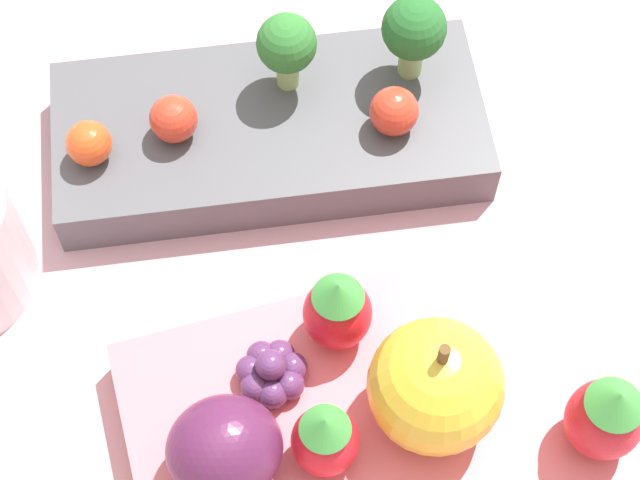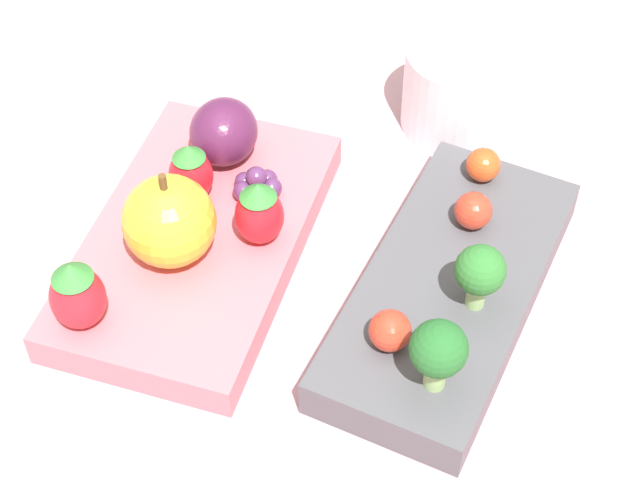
% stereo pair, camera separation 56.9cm
% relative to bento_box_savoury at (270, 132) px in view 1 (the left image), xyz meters
% --- Properties ---
extents(ground_plane, '(4.00, 4.00, 0.00)m').
position_rel_bento_box_savoury_xyz_m(ground_plane, '(0.01, -0.07, -0.01)').
color(ground_plane, '#C6939E').
extents(bento_box_savoury, '(0.22, 0.12, 0.03)m').
position_rel_bento_box_savoury_xyz_m(bento_box_savoury, '(0.00, 0.00, 0.00)').
color(bento_box_savoury, '#4C4C51').
rests_on(bento_box_savoury, ground_plane).
extents(bento_box_fruit, '(0.21, 0.13, 0.02)m').
position_rel_bento_box_savoury_xyz_m(bento_box_fruit, '(0.00, -0.16, -0.00)').
color(bento_box_fruit, '#DB6670').
rests_on(bento_box_fruit, ground_plane).
extents(broccoli_floret_0, '(0.03, 0.03, 0.04)m').
position_rel_bento_box_savoury_xyz_m(broccoli_floret_0, '(0.01, 0.02, 0.04)').
color(broccoli_floret_0, '#93B770').
rests_on(broccoli_floret_0, bento_box_savoury).
extents(broccoli_floret_1, '(0.03, 0.03, 0.05)m').
position_rel_bento_box_savoury_xyz_m(broccoli_floret_1, '(0.07, 0.01, 0.04)').
color(broccoli_floret_1, '#93B770').
rests_on(broccoli_floret_1, bento_box_savoury).
extents(cherry_tomato_0, '(0.02, 0.02, 0.02)m').
position_rel_bento_box_savoury_xyz_m(cherry_tomato_0, '(0.05, -0.02, 0.02)').
color(cherry_tomato_0, red).
rests_on(cherry_tomato_0, bento_box_savoury).
extents(cherry_tomato_1, '(0.02, 0.02, 0.02)m').
position_rel_bento_box_savoury_xyz_m(cherry_tomato_1, '(-0.04, 0.00, 0.02)').
color(cherry_tomato_1, red).
rests_on(cherry_tomato_1, bento_box_savoury).
extents(cherry_tomato_2, '(0.02, 0.02, 0.02)m').
position_rel_bento_box_savoury_xyz_m(cherry_tomato_2, '(-0.09, 0.00, 0.02)').
color(cherry_tomato_2, '#DB4C1E').
rests_on(cherry_tomato_2, bento_box_savoury).
extents(apple, '(0.05, 0.05, 0.06)m').
position_rel_bento_box_savoury_xyz_m(apple, '(0.02, -0.16, 0.04)').
color(apple, gold).
rests_on(apple, bento_box_fruit).
extents(strawberry_0, '(0.03, 0.03, 0.04)m').
position_rel_bento_box_savoury_xyz_m(strawberry_0, '(-0.02, -0.17, 0.03)').
color(strawberry_0, red).
rests_on(strawberry_0, bento_box_fruit).
extents(strawberry_1, '(0.03, 0.03, 0.05)m').
position_rel_bento_box_savoury_xyz_m(strawberry_1, '(0.08, -0.19, 0.03)').
color(strawberry_1, red).
rests_on(strawberry_1, bento_box_fruit).
extents(strawberry_2, '(0.03, 0.03, 0.04)m').
position_rel_bento_box_savoury_xyz_m(strawberry_2, '(-0.00, -0.12, 0.03)').
color(strawberry_2, red).
rests_on(strawberry_2, bento_box_fruit).
extents(plum, '(0.05, 0.04, 0.04)m').
position_rel_bento_box_savoury_xyz_m(plum, '(-0.06, -0.16, 0.03)').
color(plum, '#511E42').
rests_on(plum, bento_box_fruit).
extents(grape_cluster, '(0.03, 0.03, 0.02)m').
position_rel_bento_box_savoury_xyz_m(grape_cluster, '(-0.03, -0.13, 0.02)').
color(grape_cluster, '#562D5B').
rests_on(grape_cluster, bento_box_fruit).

